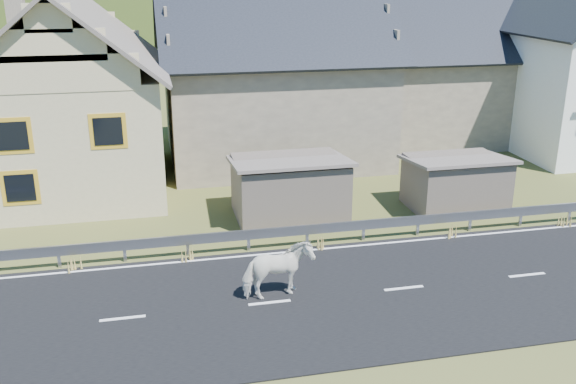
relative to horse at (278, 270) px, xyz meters
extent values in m
plane|color=#3A431A|center=(3.70, -0.29, -0.87)|extent=(160.00, 160.00, 0.00)
cube|color=black|center=(3.70, -0.29, -0.85)|extent=(60.00, 7.00, 0.04)
cube|color=silver|center=(3.70, -0.29, -0.82)|extent=(60.00, 6.60, 0.01)
cube|color=#93969B|center=(3.70, 3.39, -0.29)|extent=(28.00, 0.08, 0.34)
cube|color=#93969B|center=(-6.30, 3.41, -0.52)|extent=(0.10, 0.06, 0.70)
cube|color=#93969B|center=(-4.30, 3.41, -0.52)|extent=(0.10, 0.06, 0.70)
cube|color=#93969B|center=(-2.30, 3.41, -0.52)|extent=(0.10, 0.06, 0.70)
cube|color=#93969B|center=(-0.30, 3.41, -0.52)|extent=(0.10, 0.06, 0.70)
cube|color=#93969B|center=(1.70, 3.41, -0.52)|extent=(0.10, 0.06, 0.70)
cube|color=#93969B|center=(3.70, 3.41, -0.52)|extent=(0.10, 0.06, 0.70)
cube|color=#93969B|center=(5.70, 3.41, -0.52)|extent=(0.10, 0.06, 0.70)
cube|color=#93969B|center=(7.70, 3.41, -0.52)|extent=(0.10, 0.06, 0.70)
cube|color=#93969B|center=(9.70, 3.41, -0.52)|extent=(0.10, 0.06, 0.70)
cube|color=#93969B|center=(11.70, 3.41, -0.52)|extent=(0.10, 0.06, 0.70)
cube|color=#6B5C51|center=(1.70, 6.21, 0.23)|extent=(4.30, 3.30, 2.40)
cube|color=#6B5C51|center=(8.20, 5.71, 0.13)|extent=(3.80, 2.90, 2.20)
cube|color=beige|center=(-6.30, 11.71, 1.63)|extent=(7.00, 9.00, 5.00)
cube|color=gold|center=(-7.90, 7.21, 2.53)|extent=(1.30, 0.12, 1.30)
cube|color=gold|center=(-4.70, 7.21, 2.53)|extent=(1.30, 0.12, 1.30)
cube|color=gold|center=(-7.90, 7.21, 0.63)|extent=(1.30, 0.12, 1.30)
cube|color=gray|center=(-8.30, 13.21, 5.69)|extent=(0.70, 0.70, 2.40)
cube|color=gray|center=(2.70, 14.71, 1.63)|extent=(10.00, 9.00, 5.00)
cube|color=gray|center=(12.70, 16.71, 1.43)|extent=(9.00, 8.00, 4.60)
cube|color=white|center=(18.70, 13.71, 2.13)|extent=(8.00, 10.00, 6.00)
ellipsoid|color=#293916|center=(8.70, 179.71, -20.87)|extent=(440.00, 280.00, 260.00)
imported|color=white|center=(0.00, 0.00, 0.00)|extent=(1.24, 2.09, 1.66)
camera|label=1|loc=(-3.21, -15.94, 8.00)|focal=40.00mm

